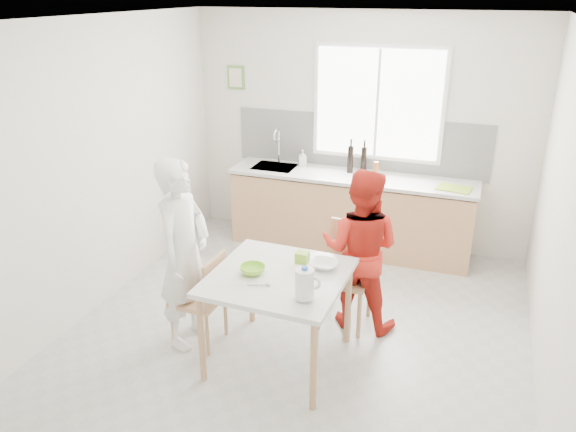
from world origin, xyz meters
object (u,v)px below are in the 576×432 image
person_red (360,250)px  wine_bottle_b (364,159)px  bowl_green (253,270)px  bowl_white (324,265)px  person_white (184,254)px  dining_table (278,284)px  wine_bottle_a (350,159)px  milk_jug (305,283)px  chair_left (204,296)px  chair_far (348,269)px

person_red → wine_bottle_b: (-0.37, 1.73, 0.32)m
bowl_green → bowl_white: bearing=29.3°
person_white → person_red: 1.54m
dining_table → wine_bottle_a: size_ratio=3.37×
bowl_green → milk_jug: (0.52, -0.25, 0.10)m
chair_left → milk_jug: bearing=74.5°
person_white → milk_jug: size_ratio=6.72×
dining_table → bowl_green: (-0.20, -0.04, 0.12)m
bowl_green → wine_bottle_b: size_ratio=0.68×
chair_left → person_white: (-0.17, 0.01, 0.37)m
chair_left → chair_far: size_ratio=0.89×
bowl_green → milk_jug: milk_jug is taller
milk_jug → wine_bottle_b: (-0.20, 2.80, 0.13)m
dining_table → wine_bottle_a: wine_bottle_a is taller
person_white → bowl_green: 0.66m
bowl_white → wine_bottle_b: (-0.19, 2.27, 0.24)m
chair_far → bowl_green: bearing=-122.2°
bowl_green → wine_bottle_a: (0.18, 2.47, 0.24)m
milk_jug → wine_bottle_b: size_ratio=0.83×
bowl_green → wine_bottle_b: (0.32, 2.55, 0.23)m
chair_far → wine_bottle_b: (-0.26, 1.70, 0.54)m
chair_left → wine_bottle_b: (0.80, 2.49, 0.60)m
bowl_white → wine_bottle_b: size_ratio=0.74×
chair_far → person_red: bearing=-14.2°
chair_left → chair_far: (1.06, 0.79, 0.06)m
person_red → bowl_white: (-0.18, -0.54, 0.08)m
bowl_green → wine_bottle_b: bearing=82.9°
wine_bottle_a → chair_far: bearing=-76.2°
chair_far → milk_jug: size_ratio=3.84×
wine_bottle_a → wine_bottle_b: size_ratio=1.07×
chair_left → bowl_green: 0.61m
bowl_white → person_white: bearing=-169.5°
dining_table → milk_jug: bearing=-42.5°
person_red → person_white: bearing=31.0°
chair_far → person_red: (0.11, -0.03, 0.23)m
bowl_green → wine_bottle_a: bearing=85.9°
chair_far → bowl_green: chair_far is taller
milk_jug → person_white: bearing=166.7°
bowl_white → wine_bottle_b: wine_bottle_b is taller
chair_far → person_white: person_white is taller
chair_left → person_red: 1.43m
person_red → wine_bottle_a: bearing=-71.2°
chair_far → bowl_green: (-0.58, -0.86, 0.31)m
chair_left → chair_far: 1.32m
person_white → bowl_white: size_ratio=7.55×
dining_table → bowl_white: 0.41m
wine_bottle_a → bowl_green: bearing=-94.1°
bowl_white → wine_bottle_a: wine_bottle_a is taller
milk_jug → wine_bottle_a: 2.74m
chair_far → person_white: size_ratio=0.57×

